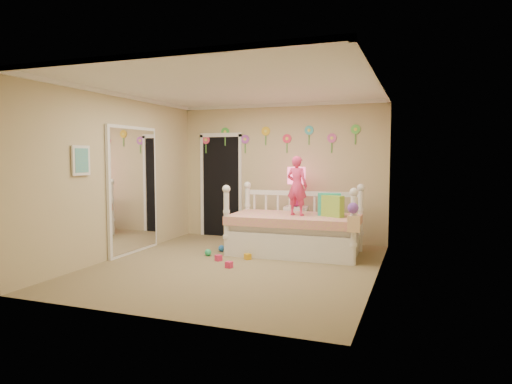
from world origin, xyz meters
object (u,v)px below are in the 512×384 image
at_px(daybed, 295,219).
at_px(nightstand, 296,226).
at_px(table_lamp, 296,180).
at_px(child, 297,186).

bearing_deg(daybed, nightstand, 101.83).
xyz_separation_m(nightstand, table_lamp, (-0.00, 0.00, 0.82)).
distance_m(daybed, nightstand, 0.77).
height_order(child, nightstand, child).
height_order(child, table_lamp, child).
xyz_separation_m(daybed, child, (0.05, -0.06, 0.55)).
relative_size(daybed, child, 2.21).
height_order(daybed, nightstand, daybed).
height_order(nightstand, table_lamp, table_lamp).
bearing_deg(daybed, child, -52.70).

